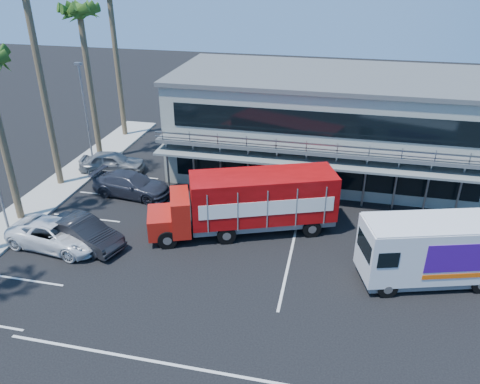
# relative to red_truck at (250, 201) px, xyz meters

# --- Properties ---
(ground) EXTENTS (120.00, 120.00, 0.00)m
(ground) POSITION_rel_red_truck_xyz_m (0.68, -4.73, -2.00)
(ground) COLOR black
(ground) RESTS_ON ground
(building) EXTENTS (22.40, 12.00, 7.30)m
(building) POSITION_rel_red_truck_xyz_m (3.68, 10.20, 1.65)
(building) COLOR gray
(building) RESTS_ON ground
(curb_strip) EXTENTS (3.00, 32.00, 0.16)m
(curb_strip) POSITION_rel_red_truck_xyz_m (-14.32, 1.27, -1.92)
(curb_strip) COLOR #A5A399
(curb_strip) RESTS_ON ground
(palm_e) EXTENTS (2.80, 2.80, 12.25)m
(palm_e) POSITION_rel_red_truck_xyz_m (-14.02, 8.27, 8.57)
(palm_e) COLOR brown
(palm_e) RESTS_ON ground
(palm_f) EXTENTS (2.80, 2.80, 13.25)m
(palm_f) POSITION_rel_red_truck_xyz_m (-14.42, 13.77, 9.47)
(palm_f) COLOR brown
(palm_f) RESTS_ON ground
(light_pole_far) EXTENTS (0.50, 0.25, 8.09)m
(light_pole_far) POSITION_rel_red_truck_xyz_m (-13.52, 6.27, 2.50)
(light_pole_far) COLOR gray
(light_pole_far) RESTS_ON ground
(red_truck) EXTENTS (10.99, 6.18, 3.64)m
(red_truck) POSITION_rel_red_truck_xyz_m (0.00, 0.00, 0.00)
(red_truck) COLOR #AC160D
(red_truck) RESTS_ON ground
(white_van) EXTENTS (7.48, 4.35, 3.46)m
(white_van) POSITION_rel_red_truck_xyz_m (9.73, -2.74, -0.17)
(white_van) COLOR silver
(white_van) RESTS_ON ground
(parked_car_b) EXTENTS (5.19, 3.15, 1.61)m
(parked_car_b) POSITION_rel_red_truck_xyz_m (-8.82, -3.53, -1.20)
(parked_car_b) COLOR black
(parked_car_b) RESTS_ON ground
(parked_car_c) EXTENTS (5.85, 3.20, 1.55)m
(parked_car_c) POSITION_rel_red_truck_xyz_m (-10.24, -3.93, -1.22)
(parked_car_c) COLOR white
(parked_car_c) RESTS_ON ground
(parked_car_d) EXTENTS (5.63, 2.75, 1.58)m
(parked_car_d) POSITION_rel_red_truck_xyz_m (-8.82, 2.87, -1.21)
(parked_car_d) COLOR #282B36
(parked_car_d) RESTS_ON ground
(parked_car_e) EXTENTS (5.05, 2.75, 1.63)m
(parked_car_e) POSITION_rel_red_truck_xyz_m (-11.82, 6.07, -1.19)
(parked_car_e) COLOR slate
(parked_car_e) RESTS_ON ground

